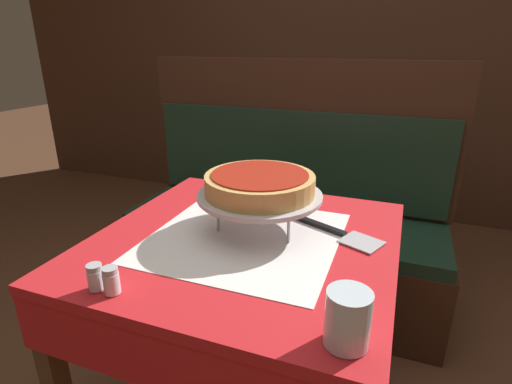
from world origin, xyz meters
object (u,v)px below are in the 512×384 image
(deep_dish_pizza, at_px, (260,184))
(dining_table_front, at_px, (246,269))
(dining_table_rear, at_px, (292,143))
(pizza_pan_stand, at_px, (260,197))
(booth_bench, at_px, (284,234))
(water_glass_near, at_px, (348,318))
(pizza_server, at_px, (337,232))
(condiment_caddy, at_px, (309,118))
(salt_shaker, at_px, (95,277))
(pepper_shaker, at_px, (111,281))

(deep_dish_pizza, bearing_deg, dining_table_front, -106.24)
(dining_table_rear, relative_size, pizza_pan_stand, 2.18)
(booth_bench, relative_size, water_glass_near, 14.52)
(pizza_server, relative_size, condiment_caddy, 1.79)
(pizza_pan_stand, height_order, water_glass_near, same)
(dining_table_rear, height_order, booth_bench, booth_bench)
(pizza_server, bearing_deg, booth_bench, 116.85)
(dining_table_front, distance_m, water_glass_near, 0.49)
(deep_dish_pizza, relative_size, water_glass_near, 2.90)
(dining_table_rear, distance_m, pizza_server, 1.64)
(salt_shaker, bearing_deg, pizza_server, 45.59)
(salt_shaker, distance_m, condiment_caddy, 2.10)
(pepper_shaker, bearing_deg, deep_dish_pizza, 65.81)
(booth_bench, height_order, pizza_server, booth_bench)
(pizza_pan_stand, bearing_deg, salt_shaker, -118.86)
(dining_table_rear, distance_m, booth_bench, 0.87)
(dining_table_rear, relative_size, condiment_caddy, 4.92)
(pizza_pan_stand, xyz_separation_m, water_glass_near, (0.31, -0.40, -0.04))
(pepper_shaker, bearing_deg, pizza_server, 48.43)
(salt_shaker, height_order, pepper_shaker, pepper_shaker)
(booth_bench, relative_size, pizza_server, 5.49)
(dining_table_rear, bearing_deg, salt_shaker, -86.83)
(dining_table_rear, bearing_deg, water_glass_near, -71.66)
(dining_table_front, bearing_deg, pizza_server, 24.28)
(water_glass_near, bearing_deg, dining_table_front, 135.10)
(dining_table_front, relative_size, dining_table_rear, 1.05)
(deep_dish_pizza, distance_m, pepper_shaker, 0.47)
(pizza_server, bearing_deg, pizza_pan_stand, -169.13)
(pizza_server, bearing_deg, salt_shaker, -134.41)
(pizza_pan_stand, bearing_deg, dining_table_rear, 102.22)
(salt_shaker, xyz_separation_m, pepper_shaker, (0.04, 0.00, 0.00))
(dining_table_rear, xyz_separation_m, deep_dish_pizza, (0.34, -1.57, 0.27))
(deep_dish_pizza, distance_m, water_glass_near, 0.51)
(dining_table_rear, xyz_separation_m, condiment_caddy, (0.08, 0.11, 0.16))
(dining_table_front, distance_m, pizza_pan_stand, 0.22)
(water_glass_near, bearing_deg, pizza_server, 101.78)
(deep_dish_pizza, xyz_separation_m, salt_shaker, (-0.23, -0.42, -0.11))
(condiment_caddy, bearing_deg, pizza_server, -73.74)
(water_glass_near, bearing_deg, pizza_pan_stand, 128.25)
(pepper_shaker, xyz_separation_m, condiment_caddy, (-0.07, 2.10, -0.00))
(pizza_pan_stand, bearing_deg, condiment_caddy, 98.73)
(deep_dish_pizza, height_order, pepper_shaker, deep_dish_pizza)
(pepper_shaker, bearing_deg, condiment_caddy, 91.95)
(pizza_pan_stand, relative_size, pizza_server, 1.26)
(salt_shaker, bearing_deg, water_glass_near, 2.34)
(dining_table_front, xyz_separation_m, water_glass_near, (0.33, -0.33, 0.16))
(dining_table_rear, xyz_separation_m, pepper_shaker, (0.15, -1.99, 0.16))
(dining_table_rear, xyz_separation_m, booth_bench, (0.19, -0.80, -0.28))
(pizza_pan_stand, relative_size, water_glass_near, 3.33)
(booth_bench, relative_size, salt_shaker, 25.91)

